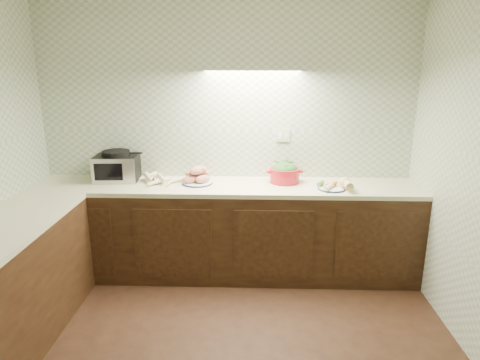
{
  "coord_description": "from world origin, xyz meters",
  "views": [
    {
      "loc": [
        0.27,
        -2.31,
        2.04
      ],
      "look_at": [
        0.15,
        1.25,
        1.02
      ],
      "focal_mm": 32.0,
      "sensor_mm": 36.0,
      "label": 1
    }
  ],
  "objects_px": {
    "toaster_oven": "(117,167)",
    "sweet_potato_plate": "(197,176)",
    "onion_bowl": "(196,176)",
    "dutch_oven": "(285,173)",
    "veg_plate": "(337,185)",
    "parsnip_pile": "(160,179)"
  },
  "relations": [
    {
      "from": "dutch_oven",
      "to": "onion_bowl",
      "type": "bearing_deg",
      "value": 169.93
    },
    {
      "from": "toaster_oven",
      "to": "onion_bowl",
      "type": "distance_m",
      "value": 0.77
    },
    {
      "from": "dutch_oven",
      "to": "veg_plate",
      "type": "distance_m",
      "value": 0.51
    },
    {
      "from": "sweet_potato_plate",
      "to": "onion_bowl",
      "type": "distance_m",
      "value": 0.12
    },
    {
      "from": "onion_bowl",
      "to": "dutch_oven",
      "type": "bearing_deg",
      "value": -3.13
    },
    {
      "from": "onion_bowl",
      "to": "veg_plate",
      "type": "distance_m",
      "value": 1.34
    },
    {
      "from": "toaster_oven",
      "to": "veg_plate",
      "type": "bearing_deg",
      "value": -10.31
    },
    {
      "from": "dutch_oven",
      "to": "parsnip_pile",
      "type": "bearing_deg",
      "value": 174.93
    },
    {
      "from": "parsnip_pile",
      "to": "onion_bowl",
      "type": "distance_m",
      "value": 0.34
    },
    {
      "from": "sweet_potato_plate",
      "to": "onion_bowl",
      "type": "xyz_separation_m",
      "value": [
        -0.03,
        0.11,
        -0.03
      ]
    },
    {
      "from": "parsnip_pile",
      "to": "dutch_oven",
      "type": "xyz_separation_m",
      "value": [
        1.18,
        0.04,
        0.06
      ]
    },
    {
      "from": "toaster_oven",
      "to": "dutch_oven",
      "type": "height_order",
      "value": "toaster_oven"
    },
    {
      "from": "parsnip_pile",
      "to": "sweet_potato_plate",
      "type": "xyz_separation_m",
      "value": [
        0.36,
        -0.03,
        0.04
      ]
    },
    {
      "from": "sweet_potato_plate",
      "to": "dutch_oven",
      "type": "relative_size",
      "value": 0.82
    },
    {
      "from": "toaster_oven",
      "to": "dutch_oven",
      "type": "relative_size",
      "value": 1.22
    },
    {
      "from": "dutch_oven",
      "to": "veg_plate",
      "type": "bearing_deg",
      "value": -31.39
    },
    {
      "from": "sweet_potato_plate",
      "to": "dutch_oven",
      "type": "xyz_separation_m",
      "value": [
        0.82,
        0.07,
        0.03
      ]
    },
    {
      "from": "toaster_oven",
      "to": "sweet_potato_plate",
      "type": "height_order",
      "value": "toaster_oven"
    },
    {
      "from": "parsnip_pile",
      "to": "dutch_oven",
      "type": "relative_size",
      "value": 1.19
    },
    {
      "from": "onion_bowl",
      "to": "dutch_oven",
      "type": "xyz_separation_m",
      "value": [
        0.85,
        -0.05,
        0.06
      ]
    },
    {
      "from": "parsnip_pile",
      "to": "dutch_oven",
      "type": "height_order",
      "value": "dutch_oven"
    },
    {
      "from": "toaster_oven",
      "to": "onion_bowl",
      "type": "bearing_deg",
      "value": -2.24
    }
  ]
}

